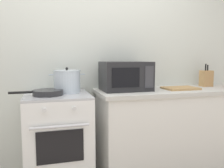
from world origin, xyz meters
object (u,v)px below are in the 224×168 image
object	(u,v)px
stove	(58,142)
cutting_board	(180,88)
stock_pot	(67,81)
frying_pan	(47,93)
knife_block	(206,78)
microwave	(126,76)

from	to	relation	value
stove	cutting_board	distance (m)	1.40
stock_pot	frying_pan	distance (m)	0.25
knife_block	stove	bearing A→B (deg)	-175.39
stock_pot	frying_pan	xyz separation A→B (m)	(-0.19, -0.13, -0.09)
stock_pot	frying_pan	size ratio (longest dim) A/B	0.74
frying_pan	stove	bearing A→B (deg)	25.86
stove	frying_pan	xyz separation A→B (m)	(-0.09, -0.04, 0.48)
microwave	cutting_board	distance (m)	0.63
cutting_board	knife_block	world-z (taller)	knife_block
stove	frying_pan	size ratio (longest dim) A/B	1.95
stock_pot	cutting_board	bearing A→B (deg)	-3.90
stove	cutting_board	world-z (taller)	cutting_board
knife_block	cutting_board	bearing A→B (deg)	-162.14
stove	knife_block	bearing A→B (deg)	4.61
stove	stock_pot	bearing A→B (deg)	39.20
frying_pan	knife_block	bearing A→B (deg)	5.72
stove	microwave	xyz separation A→B (m)	(0.71, 0.08, 0.61)
microwave	cutting_board	world-z (taller)	microwave
stock_pot	microwave	size ratio (longest dim) A/B	0.69
stove	knife_block	distance (m)	1.84
cutting_board	knife_block	bearing A→B (deg)	17.86
stock_pot	knife_block	bearing A→B (deg)	2.00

